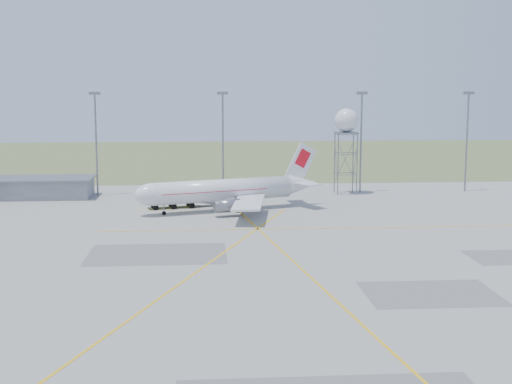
{
  "coord_description": "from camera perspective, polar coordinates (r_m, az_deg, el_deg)",
  "views": [
    {
      "loc": [
        -13.73,
        -76.27,
        21.87
      ],
      "look_at": [
        -5.25,
        40.0,
        4.26
      ],
      "focal_mm": 50.0,
      "sensor_mm": 36.0,
      "label": 1
    }
  ],
  "objects": [
    {
      "name": "building_grey",
      "position": [
        145.08,
        -16.58,
        0.35
      ],
      "size": [
        19.0,
        10.0,
        3.9
      ],
      "color": "gray",
      "rests_on": "ground"
    },
    {
      "name": "radar_tower",
      "position": [
        144.2,
        7.21,
        3.66
      ],
      "size": [
        4.75,
        4.75,
        17.2
      ],
      "color": "slate",
      "rests_on": "ground"
    },
    {
      "name": "fire_truck",
      "position": [
        128.3,
        -6.62,
        -0.49
      ],
      "size": [
        9.53,
        5.13,
        3.64
      ],
      "rotation": [
        0.0,
        0.0,
        0.21
      ],
      "color": "yellow",
      "rests_on": "ground"
    },
    {
      "name": "grass_strip",
      "position": [
        217.8,
        -0.54,
        2.83
      ],
      "size": [
        400.0,
        120.0,
        0.03
      ],
      "primitive_type": "cube",
      "color": "#546839",
      "rests_on": "ground"
    },
    {
      "name": "airliner_main",
      "position": [
        124.49,
        -2.46,
        0.12
      ],
      "size": [
        33.21,
        31.34,
        11.56
      ],
      "rotation": [
        0.0,
        0.0,
        3.47
      ],
      "color": "silver",
      "rests_on": "ground"
    },
    {
      "name": "mast_a",
      "position": [
        144.18,
        -12.68,
        4.48
      ],
      "size": [
        2.2,
        0.5,
        20.5
      ],
      "color": "slate",
      "rests_on": "ground"
    },
    {
      "name": "ground",
      "position": [
        80.52,
        5.85,
        -7.22
      ],
      "size": [
        400.0,
        400.0,
        0.0
      ],
      "primitive_type": "plane",
      "color": "#A4A49E",
      "rests_on": "ground"
    },
    {
      "name": "mast_b",
      "position": [
        142.65,
        -2.67,
        4.64
      ],
      "size": [
        2.2,
        0.5,
        20.5
      ],
      "color": "slate",
      "rests_on": "ground"
    },
    {
      "name": "mast_d",
      "position": [
        152.39,
        16.54,
        4.55
      ],
      "size": [
        2.2,
        0.5,
        20.5
      ],
      "color": "slate",
      "rests_on": "ground"
    },
    {
      "name": "mast_c",
      "position": [
        146.09,
        8.41,
        4.65
      ],
      "size": [
        2.2,
        0.5,
        20.5
      ],
      "color": "slate",
      "rests_on": "ground"
    }
  ]
}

